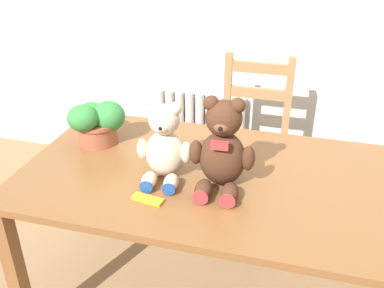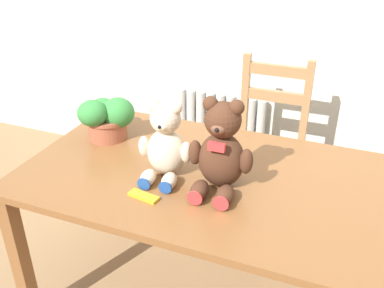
{
  "view_description": "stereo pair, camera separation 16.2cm",
  "coord_description": "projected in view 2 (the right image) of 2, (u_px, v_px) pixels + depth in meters",
  "views": [
    {
      "loc": [
        0.28,
        -1.0,
        1.63
      ],
      "look_at": [
        -0.1,
        0.38,
        0.86
      ],
      "focal_mm": 40.0,
      "sensor_mm": 36.0,
      "label": 1
    },
    {
      "loc": [
        0.43,
        -0.95,
        1.63
      ],
      "look_at": [
        -0.1,
        0.38,
        0.86
      ],
      "focal_mm": 40.0,
      "sensor_mm": 36.0,
      "label": 2
    }
  ],
  "objects": [
    {
      "name": "radiator",
      "position": [
        219.0,
        138.0,
        2.97
      ],
      "size": [
        0.64,
        0.1,
        0.58
      ],
      "color": "beige",
      "rests_on": "ground_plane"
    },
    {
      "name": "dining_table",
      "position": [
        219.0,
        193.0,
        1.75
      ],
      "size": [
        1.6,
        0.87,
        0.71
      ],
      "color": "brown",
      "rests_on": "ground_plane"
    },
    {
      "name": "wooden_chair_behind",
      "position": [
        266.0,
        148.0,
        2.4
      ],
      "size": [
        0.38,
        0.38,
        0.97
      ],
      "rotation": [
        0.0,
        0.0,
        3.14
      ],
      "color": "#997047",
      "rests_on": "ground_plane"
    },
    {
      "name": "teddy_bear_left",
      "position": [
        165.0,
        144.0,
        1.66
      ],
      "size": [
        0.22,
        0.23,
        0.32
      ],
      "rotation": [
        0.0,
        0.0,
        3.24
      ],
      "color": "beige",
      "rests_on": "dining_table"
    },
    {
      "name": "teddy_bear_right",
      "position": [
        221.0,
        151.0,
        1.58
      ],
      "size": [
        0.25,
        0.25,
        0.36
      ],
      "rotation": [
        0.0,
        0.0,
        3.18
      ],
      "color": "#472819",
      "rests_on": "dining_table"
    },
    {
      "name": "potted_plant",
      "position": [
        107.0,
        118.0,
        1.95
      ],
      "size": [
        0.23,
        0.23,
        0.2
      ],
      "color": "#9E5138",
      "rests_on": "dining_table"
    },
    {
      "name": "chocolate_bar",
      "position": [
        144.0,
        196.0,
        1.58
      ],
      "size": [
        0.12,
        0.06,
        0.01
      ],
      "primitive_type": "cube",
      "rotation": [
        0.0,
        0.0,
        -0.16
      ],
      "color": "gold",
      "rests_on": "dining_table"
    }
  ]
}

